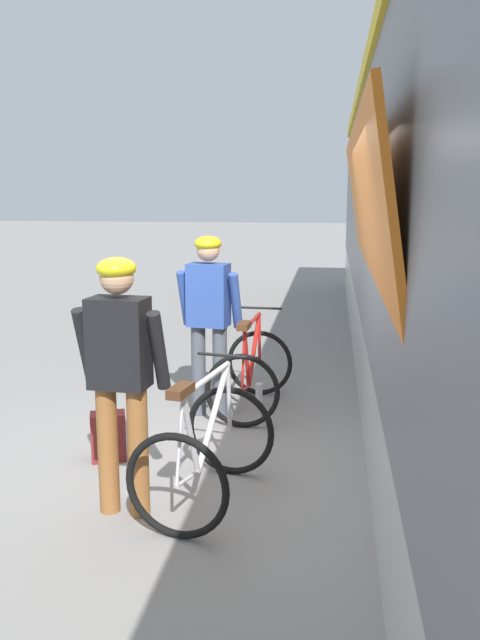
{
  "coord_description": "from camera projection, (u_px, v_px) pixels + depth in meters",
  "views": [
    {
      "loc": [
        0.98,
        -4.7,
        2.18
      ],
      "look_at": [
        0.19,
        0.93,
        1.05
      ],
      "focal_mm": 36.74,
      "sensor_mm": 36.0,
      "label": 1
    }
  ],
  "objects": [
    {
      "name": "ground_plane",
      "position": [
        200.0,
        473.0,
        5.13
      ],
      "size": [
        80.0,
        80.0,
        0.0
      ],
      "primitive_type": "plane",
      "color": "gray"
    },
    {
      "name": "cyclist_near_in_dark",
      "position": [
        120.0,
        364.0,
        4.31
      ],
      "size": [
        0.63,
        0.34,
        1.76
      ],
      "color": "#935B2D",
      "rests_on": "ground"
    },
    {
      "name": "cyclist_far_in_blue",
      "position": [
        209.0,
        310.0,
        6.26
      ],
      "size": [
        0.64,
        0.37,
        1.76
      ],
      "color": "#4C515B",
      "rests_on": "ground"
    },
    {
      "name": "bicycle_near_silver",
      "position": [
        206.0,
        450.0,
        4.57
      ],
      "size": [
        0.89,
        1.18,
        0.99
      ],
      "color": "black",
      "rests_on": "ground"
    },
    {
      "name": "bicycle_far_red",
      "position": [
        251.0,
        372.0,
        6.53
      ],
      "size": [
        0.76,
        1.1,
        0.99
      ],
      "color": "black",
      "rests_on": "ground"
    },
    {
      "name": "backpack_on_platform",
      "position": [
        108.0,
        436.0,
        5.36
      ],
      "size": [
        0.32,
        0.26,
        0.4
      ],
      "primitive_type": "cube",
      "rotation": [
        0.0,
        0.0,
        0.34
      ],
      "color": "maroon",
      "rests_on": "ground"
    },
    {
      "name": "water_bottle_near_the_bikes",
      "position": [
        259.0,
        394.0,
        6.75
      ],
      "size": [
        0.07,
        0.07,
        0.23
      ],
      "primitive_type": "cylinder",
      "color": "silver",
      "rests_on": "ground"
    }
  ]
}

